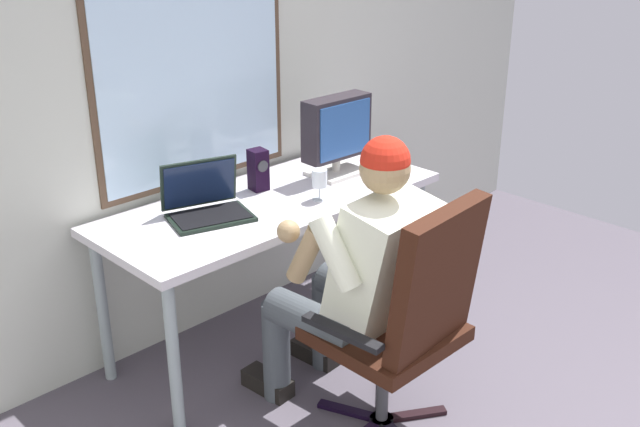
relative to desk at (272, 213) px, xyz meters
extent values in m
cube|color=#B9BCB1|center=(0.10, 0.40, 0.76)|extent=(4.89, 0.06, 2.88)
cube|color=#4C3828|center=(-0.14, 0.36, 0.61)|extent=(1.05, 0.01, 1.02)
cube|color=silver|center=(-0.14, 0.36, 0.61)|extent=(0.99, 0.02, 0.96)
cylinder|color=gray|center=(-0.76, -0.27, -0.32)|extent=(0.05, 0.05, 0.71)
cylinder|color=gray|center=(0.76, -0.27, -0.32)|extent=(0.05, 0.05, 0.71)
cylinder|color=gray|center=(-0.76, 0.27, -0.32)|extent=(0.05, 0.05, 0.71)
cylinder|color=gray|center=(0.76, 0.27, -0.32)|extent=(0.05, 0.05, 0.71)
cube|color=silver|center=(0.00, 0.00, 0.05)|extent=(1.65, 0.68, 0.04)
cube|color=black|center=(0.00, -0.88, -0.67)|extent=(0.27, 0.19, 0.02)
cube|color=black|center=(-0.01, -0.71, -0.67)|extent=(0.25, 0.22, 0.02)
cube|color=black|center=(-0.17, -0.67, -0.67)|extent=(0.15, 0.28, 0.02)
cylinder|color=black|center=(-0.12, -0.81, -0.67)|extent=(0.10, 0.10, 0.02)
cylinder|color=#3F3F44|center=(-0.12, -0.81, -0.46)|extent=(0.05, 0.05, 0.39)
cube|color=black|center=(-0.12, -0.81, -0.24)|extent=(0.50, 0.50, 0.06)
cube|color=black|center=(-0.10, -1.03, 0.07)|extent=(0.49, 0.17, 0.57)
cube|color=black|center=(0.15, -0.79, -0.11)|extent=(0.08, 0.36, 0.02)
cube|color=black|center=(-0.39, -0.83, -0.11)|extent=(0.08, 0.36, 0.02)
cylinder|color=#40464C|center=(0.02, -0.55, -0.21)|extent=(0.18, 0.43, 0.15)
cylinder|color=#40464C|center=(0.01, -0.34, -0.44)|extent=(0.12, 0.12, 0.46)
cube|color=black|center=(0.00, -0.28, -0.64)|extent=(0.12, 0.25, 0.08)
cylinder|color=#40464C|center=(-0.29, -0.58, -0.21)|extent=(0.18, 0.43, 0.15)
cylinder|color=#40464C|center=(-0.31, -0.37, -0.44)|extent=(0.12, 0.12, 0.46)
cube|color=black|center=(-0.32, -0.31, -0.64)|extent=(0.12, 0.25, 0.08)
cube|color=silver|center=(-0.12, -0.78, 0.05)|extent=(0.40, 0.35, 0.56)
sphere|color=#A08259|center=(-0.12, -0.78, 0.44)|extent=(0.19, 0.19, 0.19)
sphere|color=red|center=(-0.12, -0.78, 0.47)|extent=(0.19, 0.19, 0.19)
cylinder|color=silver|center=(0.10, -0.71, 0.16)|extent=(0.10, 0.18, 0.29)
cylinder|color=#A08259|center=(0.09, -0.62, 0.03)|extent=(0.09, 0.13, 0.27)
sphere|color=#A08259|center=(0.09, -0.58, 0.00)|extent=(0.09, 0.09, 0.09)
cylinder|color=silver|center=(-0.34, -0.74, 0.16)|extent=(0.11, 0.24, 0.28)
cylinder|color=#A08259|center=(-0.35, -0.60, 0.12)|extent=(0.09, 0.19, 0.27)
sphere|color=#A08259|center=(-0.36, -0.51, 0.18)|extent=(0.09, 0.09, 0.09)
cube|color=beige|center=(0.45, 0.02, 0.08)|extent=(0.27, 0.22, 0.02)
cylinder|color=beige|center=(0.45, 0.02, 0.13)|extent=(0.04, 0.04, 0.07)
cube|color=black|center=(0.45, 0.02, 0.31)|extent=(0.37, 0.13, 0.30)
cube|color=#264C8C|center=(0.45, -0.04, 0.31)|extent=(0.33, 0.02, 0.26)
cube|color=black|center=(-0.35, 0.00, 0.08)|extent=(0.40, 0.32, 0.02)
cube|color=black|center=(-0.35, 0.00, 0.09)|extent=(0.36, 0.29, 0.00)
cube|color=black|center=(-0.31, 0.13, 0.20)|extent=(0.34, 0.14, 0.22)
cube|color=#0F1933|center=(-0.31, 0.12, 0.20)|extent=(0.32, 0.13, 0.19)
cylinder|color=silver|center=(0.15, -0.17, 0.07)|extent=(0.07, 0.07, 0.00)
cylinder|color=silver|center=(0.15, -0.17, 0.11)|extent=(0.01, 0.01, 0.06)
cylinder|color=silver|center=(0.15, -0.17, 0.18)|extent=(0.07, 0.07, 0.08)
cylinder|color=#4E050F|center=(0.15, -0.17, 0.15)|extent=(0.06, 0.06, 0.02)
cube|color=black|center=(0.03, 0.13, 0.17)|extent=(0.09, 0.09, 0.20)
cylinder|color=#333338|center=(0.03, 0.09, 0.20)|extent=(0.05, 0.01, 0.05)
camera|label=1|loc=(-2.10, -2.44, 1.35)|focal=42.04mm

